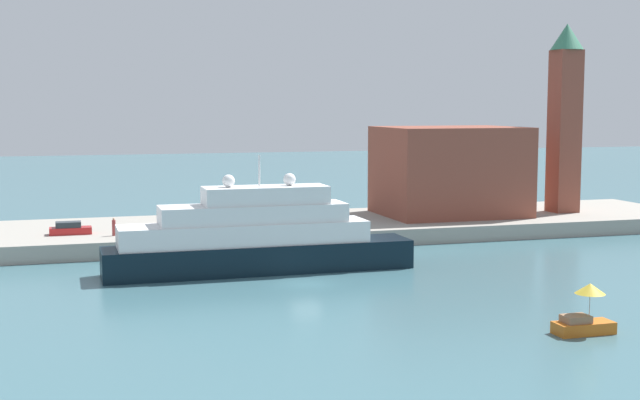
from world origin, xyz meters
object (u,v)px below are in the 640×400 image
at_px(large_yacht, 255,238).
at_px(small_motorboat, 585,315).
at_px(mooring_bollard, 314,228).
at_px(parked_car, 70,229).
at_px(bell_tower, 565,112).
at_px(harbor_building, 450,171).
at_px(person_figure, 114,227).

distance_m(large_yacht, small_motorboat, 31.42).
xyz_separation_m(small_motorboat, mooring_bollard, (-7.34, 38.14, 0.90)).
bearing_deg(parked_car, small_motorboat, -53.67).
bearing_deg(bell_tower, small_motorboat, -120.59).
xyz_separation_m(bell_tower, parked_car, (-58.72, -2.15, -11.79)).
relative_size(large_yacht, mooring_bollard, 34.71).
relative_size(large_yacht, harbor_building, 1.71).
xyz_separation_m(large_yacht, bell_tower, (42.92, 18.51, 11.06)).
bearing_deg(small_motorboat, large_yacht, 120.78).
bearing_deg(mooring_bollard, parked_car, 168.09).
distance_m(small_motorboat, bell_tower, 54.35).
distance_m(small_motorboat, person_figure, 49.42).
distance_m(large_yacht, mooring_bollard, 14.21).
distance_m(harbor_building, parked_car, 44.54).
xyz_separation_m(harbor_building, bell_tower, (14.59, -1.54, 7.07)).
bearing_deg(parked_car, mooring_bollard, -11.91).
height_order(person_figure, mooring_bollard, person_figure).
height_order(bell_tower, person_figure, bell_tower).
bearing_deg(bell_tower, mooring_bollard, -167.92).
bearing_deg(parked_car, bell_tower, 2.10).
xyz_separation_m(harbor_building, parked_car, (-44.13, -3.70, -4.73)).
xyz_separation_m(small_motorboat, parked_car, (-31.85, 43.31, 1.05)).
relative_size(small_motorboat, harbor_building, 0.24).
bearing_deg(large_yacht, mooring_bollard, 52.08).
height_order(small_motorboat, parked_car, small_motorboat).
distance_m(small_motorboat, parked_car, 53.77).
bearing_deg(mooring_bollard, large_yacht, -127.92).
bearing_deg(harbor_building, large_yacht, -144.71).
distance_m(bell_tower, person_figure, 55.84).
relative_size(small_motorboat, person_figure, 2.18).
height_order(harbor_building, bell_tower, bell_tower).
distance_m(large_yacht, bell_tower, 48.03).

